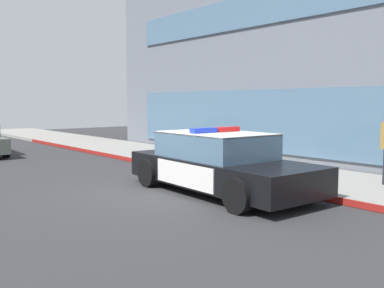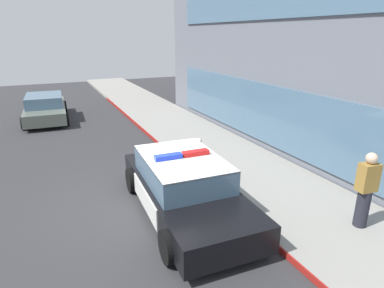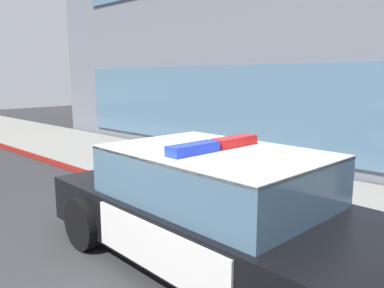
{
  "view_description": "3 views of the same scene",
  "coord_description": "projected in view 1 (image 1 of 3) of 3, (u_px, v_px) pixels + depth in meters",
  "views": [
    {
      "loc": [
        8.05,
        -5.8,
        2.07
      ],
      "look_at": [
        -0.86,
        1.58,
        0.94
      ],
      "focal_mm": 39.9,
      "sensor_mm": 36.0,
      "label": 1
    },
    {
      "loc": [
        7.5,
        -1.96,
        4.16
      ],
      "look_at": [
        -1.08,
        2.02,
        0.95
      ],
      "focal_mm": 30.35,
      "sensor_mm": 36.0,
      "label": 2
    },
    {
      "loc": [
        3.65,
        -2.45,
        2.21
      ],
      "look_at": [
        -0.91,
        2.33,
        1.05
      ],
      "focal_mm": 35.63,
      "sensor_mm": 36.0,
      "label": 3
    }
  ],
  "objects": [
    {
      "name": "police_cruiser",
      "position": [
        219.0,
        163.0,
        9.78
      ],
      "size": [
        4.94,
        2.33,
        1.49
      ],
      "rotation": [
        0.0,
        0.0,
        -0.05
      ],
      "color": "black",
      "rests_on": "ground"
    },
    {
      "name": "ground",
      "position": [
        164.0,
        190.0,
        10.06
      ],
      "size": [
        48.0,
        48.0,
        0.0
      ],
      "primitive_type": "plane",
      "color": "#303033"
    },
    {
      "name": "fire_hydrant",
      "position": [
        199.0,
        154.0,
        12.97
      ],
      "size": [
        0.34,
        0.39,
        0.73
      ],
      "color": "silver",
      "rests_on": "sidewalk"
    },
    {
      "name": "curb_red_paint",
      "position": [
        223.0,
        178.0,
        11.28
      ],
      "size": [
        28.8,
        0.04,
        0.14
      ],
      "primitive_type": "cube",
      "color": "maroon",
      "rests_on": "ground"
    },
    {
      "name": "sidewalk",
      "position": [
        264.0,
        171.0,
        12.32
      ],
      "size": [
        48.0,
        3.26,
        0.15
      ],
      "primitive_type": "cube",
      "color": "gray",
      "rests_on": "ground"
    }
  ]
}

